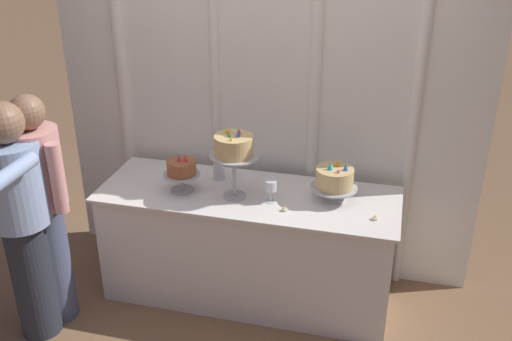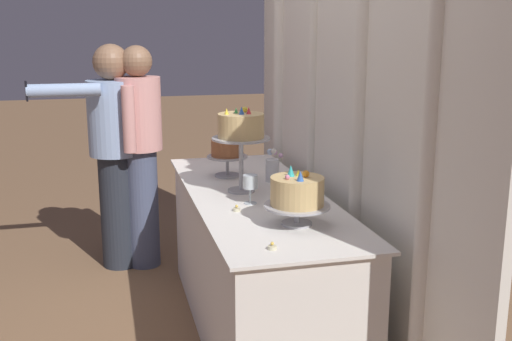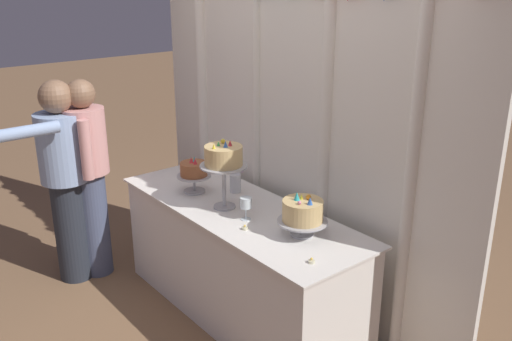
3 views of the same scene
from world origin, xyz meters
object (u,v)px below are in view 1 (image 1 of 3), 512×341
(cake_table, at_px, (248,245))
(tealight_far_left, at_px, (285,209))
(tealight_near_left, at_px, (375,218))
(cake_display_center, at_px, (234,148))
(flower_vase, at_px, (219,168))
(cake_display_leftmost, at_px, (182,169))
(guest_girl_blue_dress, at_px, (20,216))
(wine_glass, at_px, (271,186))
(cake_display_rightmost, at_px, (334,179))
(guest_man_pink_jacket, at_px, (43,203))

(cake_table, bearing_deg, tealight_far_left, -30.90)
(cake_table, distance_m, tealight_near_left, 0.93)
(cake_display_center, bearing_deg, tealight_near_left, -4.76)
(flower_vase, distance_m, tealight_far_left, 0.62)
(cake_display_leftmost, bearing_deg, flower_vase, 51.68)
(cake_display_center, bearing_deg, guest_girl_blue_dress, -150.50)
(wine_glass, height_order, guest_girl_blue_dress, guest_girl_blue_dress)
(cake_table, relative_size, cake_display_leftmost, 7.52)
(cake_display_leftmost, relative_size, tealight_near_left, 7.13)
(flower_vase, bearing_deg, wine_glass, -29.06)
(cake_display_rightmost, distance_m, guest_man_pink_jacket, 1.80)
(cake_table, bearing_deg, guest_girl_blue_dress, -149.59)
(guest_man_pink_jacket, bearing_deg, flower_vase, 37.08)
(guest_girl_blue_dress, bearing_deg, cake_display_center, 29.50)
(cake_display_leftmost, bearing_deg, tealight_far_left, -7.85)
(cake_display_rightmost, relative_size, tealight_near_left, 8.12)
(cake_display_rightmost, bearing_deg, tealight_far_left, -141.23)
(cake_display_center, bearing_deg, tealight_far_left, -16.25)
(tealight_far_left, bearing_deg, flower_vase, 148.24)
(cake_display_center, height_order, guest_girl_blue_dress, guest_girl_blue_dress)
(flower_vase, xyz_separation_m, guest_girl_blue_dress, (-0.95, -0.86, -0.02))
(cake_display_leftmost, relative_size, tealight_far_left, 7.18)
(cake_display_center, distance_m, tealight_near_left, 0.96)
(wine_glass, relative_size, flower_vase, 0.74)
(tealight_far_left, bearing_deg, tealight_near_left, 2.83)
(cake_display_leftmost, relative_size, flower_vase, 1.31)
(tealight_near_left, relative_size, guest_man_pink_jacket, 0.02)
(guest_man_pink_jacket, bearing_deg, wine_glass, 19.12)
(cake_display_rightmost, xyz_separation_m, wine_glass, (-0.38, -0.12, -0.04))
(cake_display_rightmost, height_order, wine_glass, cake_display_rightmost)
(tealight_near_left, bearing_deg, wine_glass, 174.15)
(flower_vase, bearing_deg, cake_display_leftmost, -128.32)
(tealight_near_left, bearing_deg, guest_man_pink_jacket, -168.80)
(flower_vase, distance_m, guest_man_pink_jacket, 1.14)
(cake_display_rightmost, bearing_deg, wine_glass, -162.05)
(wine_glass, relative_size, guest_girl_blue_dress, 0.10)
(cake_display_leftmost, distance_m, guest_man_pink_jacket, 0.87)
(flower_vase, xyz_separation_m, tealight_near_left, (1.07, -0.30, -0.07))
(wine_glass, xyz_separation_m, tealight_near_left, (0.66, -0.07, -0.10))
(cake_table, bearing_deg, cake_display_center, -137.13)
(tealight_near_left, xyz_separation_m, guest_man_pink_jacket, (-1.98, -0.39, 0.05))
(cake_table, xyz_separation_m, tealight_far_left, (0.28, -0.17, 0.41))
(wine_glass, xyz_separation_m, flower_vase, (-0.41, 0.23, -0.03))
(guest_girl_blue_dress, bearing_deg, tealight_near_left, 15.57)
(cake_display_leftmost, height_order, tealight_far_left, cake_display_leftmost)
(tealight_far_left, distance_m, tealight_near_left, 0.55)
(flower_vase, bearing_deg, cake_table, -32.73)
(guest_man_pink_jacket, height_order, guest_girl_blue_dress, guest_girl_blue_dress)
(cake_table, height_order, cake_display_rightmost, cake_display_rightmost)
(cake_display_leftmost, xyz_separation_m, tealight_far_left, (0.70, -0.10, -0.14))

